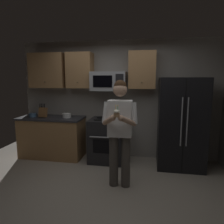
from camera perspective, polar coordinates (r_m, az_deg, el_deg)
The scene contains 12 objects.
ground_plane at distance 3.54m, azimuth -3.21°, elevation -21.21°, with size 6.00×6.00×0.00m, color #9E9384.
wall_back at distance 4.80m, azimuth 1.51°, elevation 3.32°, with size 4.40×0.10×2.60m, color gray.
oven_range at distance 4.61m, azimuth -1.14°, elevation -7.57°, with size 0.76×0.70×0.93m.
microwave at distance 4.53m, azimuth -0.89°, elevation 8.30°, with size 0.74×0.41×0.40m.
refrigerator at distance 4.42m, azimuth 18.19°, elevation -2.89°, with size 0.90×0.75×1.80m.
cabinet_row_upper at distance 4.73m, azimuth -7.76°, elevation 11.05°, with size 2.78×0.36×0.76m.
counter_left at distance 5.04m, azimuth -15.83°, elevation -6.45°, with size 1.44×0.66×0.92m.
knife_block at distance 4.95m, azimuth -18.13°, elevation -0.05°, with size 0.16×0.15×0.32m.
bowl_large_white at distance 4.79m, azimuth -12.11°, elevation -0.89°, with size 0.20×0.20×0.09m.
bowl_small_colored at distance 5.10m, azimuth -20.62°, elevation -0.75°, with size 0.17×0.17×0.08m.
person at distance 3.40m, azimuth 2.13°, elevation -4.33°, with size 0.60×0.48×1.76m.
cupcake at distance 3.03m, azimuth 1.27°, elevation -0.29°, with size 0.09×0.09×0.17m.
Camera 1 is at (0.72, -2.97, 1.79)m, focal length 33.87 mm.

